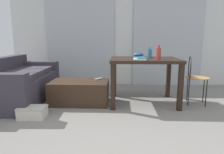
{
  "coord_description": "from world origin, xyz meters",
  "views": [
    {
      "loc": [
        -0.09,
        -1.81,
        1.06
      ],
      "look_at": [
        -0.22,
        1.65,
        0.42
      ],
      "focal_mm": 31.87,
      "sensor_mm": 36.0,
      "label": 1
    }
  ],
  "objects_px": {
    "craft_table": "(144,65)",
    "bottle_far": "(150,53)",
    "bowl": "(139,55)",
    "bottle_near": "(159,54)",
    "shoebox": "(32,112)",
    "book_stack": "(140,58)",
    "coffee_table": "(80,92)",
    "couch": "(19,83)",
    "tv_remote_primary": "(98,79)",
    "wire_chair": "(194,74)"
  },
  "relations": [
    {
      "from": "craft_table",
      "to": "bottle_far",
      "type": "bearing_deg",
      "value": 58.32
    },
    {
      "from": "bowl",
      "to": "bottle_far",
      "type": "bearing_deg",
      "value": -25.83
    },
    {
      "from": "bottle_near",
      "to": "bottle_far",
      "type": "xyz_separation_m",
      "value": [
        -0.07,
        0.43,
        -0.02
      ]
    },
    {
      "from": "bottle_near",
      "to": "bottle_far",
      "type": "relative_size",
      "value": 1.27
    },
    {
      "from": "craft_table",
      "to": "shoebox",
      "type": "xyz_separation_m",
      "value": [
        -1.61,
        -0.76,
        -0.58
      ]
    },
    {
      "from": "bottle_near",
      "to": "bottle_far",
      "type": "bearing_deg",
      "value": 99.51
    },
    {
      "from": "bottle_far",
      "to": "book_stack",
      "type": "relative_size",
      "value": 0.57
    },
    {
      "from": "bottle_near",
      "to": "coffee_table",
      "type": "bearing_deg",
      "value": 171.68
    },
    {
      "from": "couch",
      "to": "tv_remote_primary",
      "type": "relative_size",
      "value": 10.15
    },
    {
      "from": "coffee_table",
      "to": "bowl",
      "type": "distance_m",
      "value": 1.24
    },
    {
      "from": "bowl",
      "to": "coffee_table",
      "type": "bearing_deg",
      "value": -161.85
    },
    {
      "from": "couch",
      "to": "shoebox",
      "type": "height_order",
      "value": "couch"
    },
    {
      "from": "book_stack",
      "to": "couch",
      "type": "bearing_deg",
      "value": 173.16
    },
    {
      "from": "bottle_far",
      "to": "bowl",
      "type": "height_order",
      "value": "bottle_far"
    },
    {
      "from": "couch",
      "to": "bottle_near",
      "type": "bearing_deg",
      "value": -7.2
    },
    {
      "from": "craft_table",
      "to": "bottle_far",
      "type": "relative_size",
      "value": 6.34
    },
    {
      "from": "craft_table",
      "to": "bottle_far",
      "type": "distance_m",
      "value": 0.29
    },
    {
      "from": "coffee_table",
      "to": "wire_chair",
      "type": "height_order",
      "value": "wire_chair"
    },
    {
      "from": "wire_chair",
      "to": "shoebox",
      "type": "distance_m",
      "value": 2.58
    },
    {
      "from": "craft_table",
      "to": "tv_remote_primary",
      "type": "height_order",
      "value": "craft_table"
    },
    {
      "from": "bottle_far",
      "to": "book_stack",
      "type": "xyz_separation_m",
      "value": [
        -0.2,
        -0.38,
        -0.06
      ]
    },
    {
      "from": "bottle_near",
      "to": "book_stack",
      "type": "bearing_deg",
      "value": 170.1
    },
    {
      "from": "couch",
      "to": "wire_chair",
      "type": "height_order",
      "value": "wire_chair"
    },
    {
      "from": "coffee_table",
      "to": "wire_chair",
      "type": "xyz_separation_m",
      "value": [
        1.91,
        0.04,
        0.32
      ]
    },
    {
      "from": "wire_chair",
      "to": "bottle_near",
      "type": "xyz_separation_m",
      "value": [
        -0.64,
        -0.22,
        0.35
      ]
    },
    {
      "from": "wire_chair",
      "to": "bottle_near",
      "type": "height_order",
      "value": "bottle_near"
    },
    {
      "from": "bottle_near",
      "to": "shoebox",
      "type": "xyz_separation_m",
      "value": [
        -1.8,
        -0.51,
        -0.78
      ]
    },
    {
      "from": "coffee_table",
      "to": "bottle_near",
      "type": "relative_size",
      "value": 4.31
    },
    {
      "from": "tv_remote_primary",
      "to": "bottle_far",
      "type": "bearing_deg",
      "value": 38.71
    },
    {
      "from": "book_stack",
      "to": "tv_remote_primary",
      "type": "relative_size",
      "value": 1.74
    },
    {
      "from": "bowl",
      "to": "tv_remote_primary",
      "type": "relative_size",
      "value": 1.03
    },
    {
      "from": "book_stack",
      "to": "tv_remote_primary",
      "type": "bearing_deg",
      "value": 156.91
    },
    {
      "from": "bottle_far",
      "to": "shoebox",
      "type": "relative_size",
      "value": 0.48
    },
    {
      "from": "craft_table",
      "to": "book_stack",
      "type": "xyz_separation_m",
      "value": [
        -0.09,
        -0.19,
        0.13
      ]
    },
    {
      "from": "coffee_table",
      "to": "couch",
      "type": "bearing_deg",
      "value": 174.1
    },
    {
      "from": "couch",
      "to": "shoebox",
      "type": "xyz_separation_m",
      "value": [
        0.58,
        -0.82,
        -0.23
      ]
    },
    {
      "from": "tv_remote_primary",
      "to": "coffee_table",
      "type": "bearing_deg",
      "value": -119.32
    },
    {
      "from": "coffee_table",
      "to": "bottle_near",
      "type": "distance_m",
      "value": 1.45
    },
    {
      "from": "shoebox",
      "to": "book_stack",
      "type": "bearing_deg",
      "value": 20.24
    },
    {
      "from": "bowl",
      "to": "tv_remote_primary",
      "type": "height_order",
      "value": "bowl"
    },
    {
      "from": "bottle_far",
      "to": "bowl",
      "type": "bearing_deg",
      "value": 154.17
    },
    {
      "from": "bottle_near",
      "to": "book_stack",
      "type": "distance_m",
      "value": 0.29
    },
    {
      "from": "coffee_table",
      "to": "craft_table",
      "type": "xyz_separation_m",
      "value": [
        1.09,
        0.06,
        0.46
      ]
    },
    {
      "from": "coffee_table",
      "to": "tv_remote_primary",
      "type": "bearing_deg",
      "value": 27.42
    },
    {
      "from": "couch",
      "to": "wire_chair",
      "type": "xyz_separation_m",
      "value": [
        3.02,
        -0.08,
        0.2
      ]
    },
    {
      "from": "coffee_table",
      "to": "shoebox",
      "type": "relative_size",
      "value": 2.62
    },
    {
      "from": "wire_chair",
      "to": "bottle_near",
      "type": "distance_m",
      "value": 0.76
    },
    {
      "from": "couch",
      "to": "book_stack",
      "type": "height_order",
      "value": "book_stack"
    },
    {
      "from": "coffee_table",
      "to": "wire_chair",
      "type": "distance_m",
      "value": 1.94
    },
    {
      "from": "craft_table",
      "to": "wire_chair",
      "type": "xyz_separation_m",
      "value": [
        0.82,
        -0.02,
        -0.14
      ]
    }
  ]
}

